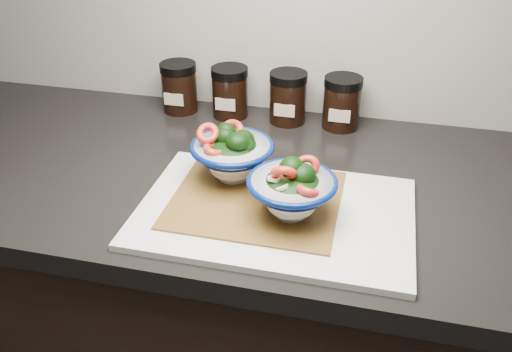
% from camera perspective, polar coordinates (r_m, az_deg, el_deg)
% --- Properties ---
extents(cabinet, '(3.43, 0.58, 0.86)m').
position_cam_1_polar(cabinet, '(1.32, 0.79, -17.67)').
color(cabinet, black).
rests_on(cabinet, ground).
extents(countertop, '(3.50, 0.60, 0.04)m').
position_cam_1_polar(countertop, '(1.02, 0.97, -0.90)').
color(countertop, black).
rests_on(countertop, cabinet).
extents(cutting_board, '(0.45, 0.30, 0.01)m').
position_cam_1_polar(cutting_board, '(0.90, 2.01, -3.87)').
color(cutting_board, silver).
rests_on(cutting_board, countertop).
extents(bamboo_mat, '(0.28, 0.24, 0.00)m').
position_cam_1_polar(bamboo_mat, '(0.92, 0.00, -2.45)').
color(bamboo_mat, olive).
rests_on(bamboo_mat, cutting_board).
extents(bowl_left, '(0.15, 0.15, 0.11)m').
position_cam_1_polar(bowl_left, '(0.95, -2.51, 2.31)').
color(bowl_left, white).
rests_on(bowl_left, bamboo_mat).
extents(bowl_right, '(0.15, 0.15, 0.11)m').
position_cam_1_polar(bowl_right, '(0.86, 3.85, -1.51)').
color(bowl_right, white).
rests_on(bowl_right, bamboo_mat).
extents(spice_jar_a, '(0.08, 0.08, 0.11)m').
position_cam_1_polar(spice_jar_a, '(1.26, -8.08, 9.25)').
color(spice_jar_a, black).
rests_on(spice_jar_a, countertop).
extents(spice_jar_b, '(0.08, 0.08, 0.11)m').
position_cam_1_polar(spice_jar_b, '(1.22, -2.76, 8.84)').
color(spice_jar_b, black).
rests_on(spice_jar_b, countertop).
extents(spice_jar_c, '(0.08, 0.08, 0.11)m').
position_cam_1_polar(spice_jar_c, '(1.19, 3.38, 8.26)').
color(spice_jar_c, black).
rests_on(spice_jar_c, countertop).
extents(spice_jar_d, '(0.08, 0.08, 0.11)m').
position_cam_1_polar(spice_jar_d, '(1.18, 9.03, 7.65)').
color(spice_jar_d, black).
rests_on(spice_jar_d, countertop).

